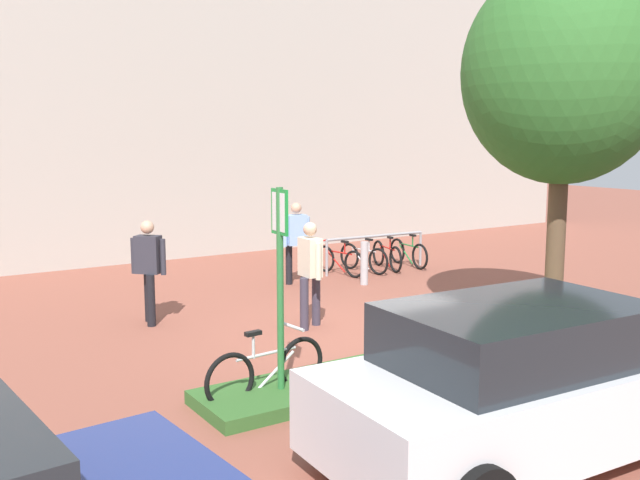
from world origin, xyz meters
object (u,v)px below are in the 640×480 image
object	(u,v)px
bike_at_sign	(267,370)
person_suited_navy	(149,265)
tree_sidewalk	(564,73)
person_shirt_blue	(310,268)
person_shirt_white	(296,238)
bollard_steel	(364,263)
car_white_hatch	(527,382)
bike_rack_cluster	(375,256)
parking_sign_post	(280,264)

from	to	relation	value
bike_at_sign	person_suited_navy	world-z (taller)	person_suited_navy
tree_sidewalk	person_shirt_blue	distance (m)	4.82
bike_at_sign	person_suited_navy	bearing A→B (deg)	89.81
tree_sidewalk	person_shirt_white	size ratio (longest dim) A/B	3.28
bollard_steel	car_white_hatch	bearing A→B (deg)	-115.31
person_shirt_blue	car_white_hatch	size ratio (longest dim) A/B	0.39
car_white_hatch	bollard_steel	bearing A→B (deg)	64.69
person_shirt_white	bike_at_sign	bearing A→B (deg)	-124.14
bollard_steel	car_white_hatch	size ratio (longest dim) A/B	0.21
bike_rack_cluster	person_suited_navy	bearing A→B (deg)	-164.03
parking_sign_post	bike_at_sign	bearing A→B (deg)	116.44
parking_sign_post	person_shirt_white	size ratio (longest dim) A/B	1.47
bike_at_sign	person_shirt_white	size ratio (longest dim) A/B	0.98
bike_rack_cluster	person_shirt_blue	bearing A→B (deg)	-139.02
person_suited_navy	car_white_hatch	distance (m)	6.90
person_shirt_white	person_shirt_blue	world-z (taller)	same
bollard_steel	person_shirt_white	bearing A→B (deg)	150.15
car_white_hatch	bike_at_sign	bearing A→B (deg)	116.20
person_shirt_white	person_suited_navy	bearing A→B (deg)	-160.41
tree_sidewalk	person_shirt_white	xyz separation A→B (m)	(-1.32, 5.43, -3.00)
bike_rack_cluster	bollard_steel	world-z (taller)	bollard_steel
parking_sign_post	person_suited_navy	bearing A→B (deg)	91.03
tree_sidewalk	bike_at_sign	world-z (taller)	tree_sidewalk
bike_rack_cluster	car_white_hatch	bearing A→B (deg)	-118.56
bollard_steel	car_white_hatch	xyz separation A→B (m)	(-3.47, -7.35, 0.31)
parking_sign_post	bike_rack_cluster	world-z (taller)	parking_sign_post
person_shirt_white	car_white_hatch	size ratio (longest dim) A/B	0.39
bike_rack_cluster	parking_sign_post	bearing A→B (deg)	-134.77
bike_at_sign	tree_sidewalk	bearing A→B (deg)	-1.35
bollard_steel	car_white_hatch	world-z (taller)	car_white_hatch
bollard_steel	person_shirt_white	distance (m)	1.50
bike_rack_cluster	person_suited_navy	xyz separation A→B (m)	(-5.94, -1.70, 0.64)
tree_sidewalk	bollard_steel	xyz separation A→B (m)	(-0.10, 4.73, -3.53)
person_shirt_blue	person_suited_navy	bearing A→B (deg)	141.79
parking_sign_post	person_shirt_blue	bearing A→B (deg)	51.88
tree_sidewalk	person_suited_navy	size ratio (longest dim) A/B	3.28
parking_sign_post	car_white_hatch	distance (m)	2.98
person_suited_navy	parking_sign_post	bearing A→B (deg)	-88.97
parking_sign_post	bollard_steel	bearing A→B (deg)	45.36
person_suited_navy	bike_at_sign	bearing A→B (deg)	-90.19
parking_sign_post	bike_at_sign	distance (m)	1.31
bike_rack_cluster	car_white_hatch	size ratio (longest dim) A/B	0.61
bike_rack_cluster	bike_at_sign	bearing A→B (deg)	-136.08
tree_sidewalk	person_shirt_blue	xyz separation A→B (m)	(-2.82, 2.51, -3.00)
person_shirt_blue	car_white_hatch	xyz separation A→B (m)	(-0.76, -5.12, -0.23)
bike_at_sign	parking_sign_post	bearing A→B (deg)	-63.56
bollard_steel	car_white_hatch	distance (m)	8.13
person_suited_navy	person_shirt_blue	distance (m)	2.66
tree_sidewalk	bike_at_sign	bearing A→B (deg)	178.65
tree_sidewalk	car_white_hatch	world-z (taller)	tree_sidewalk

